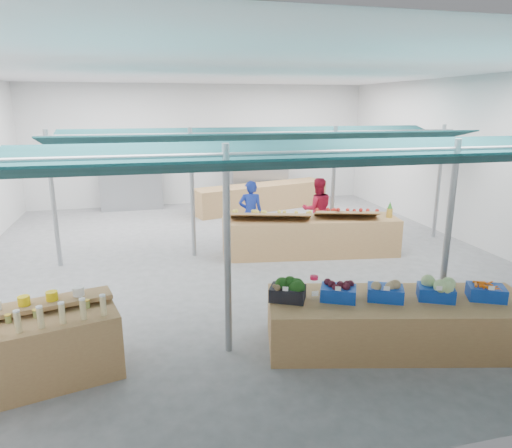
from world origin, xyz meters
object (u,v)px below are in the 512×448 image
at_px(fruit_counter, 310,236).
at_px(bottle_shelf, 37,348).
at_px(veg_counter, 397,322).
at_px(vendor_right, 317,209).
at_px(vendor_left, 251,213).

bearing_deg(fruit_counter, bottle_shelf, -133.77).
bearing_deg(bottle_shelf, fruit_counter, 24.02).
height_order(bottle_shelf, fruit_counter, bottle_shelf).
height_order(bottle_shelf, veg_counter, bottle_shelf).
bearing_deg(bottle_shelf, vendor_right, 27.69).
bearing_deg(veg_counter, vendor_right, 94.42).
bearing_deg(vendor_left, vendor_right, -171.72).
relative_size(veg_counter, vendor_left, 2.28).
xyz_separation_m(veg_counter, vendor_right, (0.85, 5.46, 0.46)).
bearing_deg(fruit_counter, vendor_left, 145.77).
xyz_separation_m(veg_counter, vendor_left, (-0.95, 5.46, 0.46)).
bearing_deg(vendor_right, fruit_counter, 69.67).
xyz_separation_m(bottle_shelf, fruit_counter, (5.22, 4.07, -0.03)).
xyz_separation_m(fruit_counter, vendor_right, (0.60, 1.10, 0.39)).
distance_m(vendor_left, vendor_right, 1.80).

